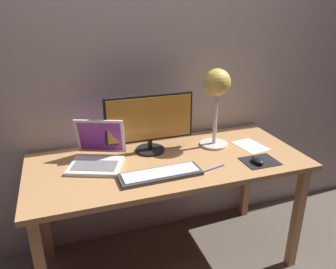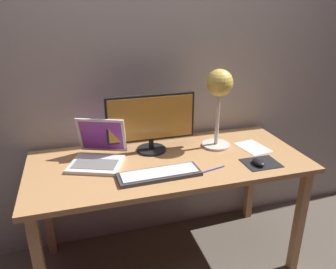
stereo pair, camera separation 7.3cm
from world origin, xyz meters
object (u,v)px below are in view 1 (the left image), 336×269
object	(u,v)px
laptop	(98,152)
keyboard_main	(161,174)
monitor	(150,121)
pen	(214,168)
mouse	(258,160)
desk_lamp	(217,90)

from	to	relation	value
laptop	keyboard_main	bearing A→B (deg)	-43.75
keyboard_main	laptop	world-z (taller)	laptop
monitor	pen	distance (m)	0.47
monitor	pen	size ratio (longest dim) A/B	3.82
mouse	monitor	bearing A→B (deg)	145.78
desk_lamp	pen	distance (m)	0.48
keyboard_main	laptop	xyz separation A→B (m)	(-0.29, 0.27, 0.05)
pen	laptop	bearing A→B (deg)	154.09
mouse	keyboard_main	bearing A→B (deg)	176.39
keyboard_main	desk_lamp	xyz separation A→B (m)	(0.45, 0.28, 0.35)
laptop	mouse	distance (m)	0.91
monitor	pen	bearing A→B (deg)	-51.41
keyboard_main	monitor	bearing A→B (deg)	83.73
laptop	desk_lamp	size ratio (longest dim) A/B	0.76
desk_lamp	mouse	world-z (taller)	desk_lamp
desk_lamp	mouse	distance (m)	0.48
monitor	desk_lamp	xyz separation A→B (m)	(0.41, -0.05, 0.17)
monitor	mouse	distance (m)	0.67
desk_lamp	pen	size ratio (longest dim) A/B	3.51
laptop	mouse	size ratio (longest dim) A/B	3.89
laptop	desk_lamp	distance (m)	0.79
desk_lamp	mouse	xyz separation A→B (m)	(0.12, -0.32, -0.34)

